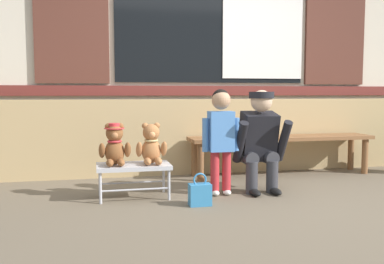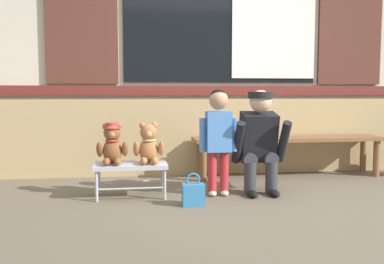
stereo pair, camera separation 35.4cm
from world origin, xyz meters
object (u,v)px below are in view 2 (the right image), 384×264
small_display_bench (131,167)px  teddy_bear_plain (149,145)px  child_standing (218,130)px  handbag_on_ground (193,194)px  adult_crouching (260,141)px  teddy_bear_with_hat (112,144)px  wooden_bench_long (288,143)px

small_display_bench → teddy_bear_plain: size_ratio=1.76×
child_standing → handbag_on_ground: child_standing is taller
small_display_bench → child_standing: child_standing is taller
small_display_bench → adult_crouching: (1.18, -0.01, 0.21)m
small_display_bench → adult_crouching: size_ratio=0.67×
teddy_bear_with_hat → teddy_bear_plain: 0.32m
teddy_bear_with_hat → teddy_bear_plain: size_ratio=1.00×
child_standing → wooden_bench_long: bearing=39.4°
teddy_bear_plain → small_display_bench: bearing=-179.5°
teddy_bear_plain → adult_crouching: (1.02, -0.01, 0.02)m
teddy_bear_with_hat → teddy_bear_plain: (0.32, -0.00, -0.01)m
wooden_bench_long → teddy_bear_with_hat: teddy_bear_with_hat is taller
small_display_bench → child_standing: 0.85m
wooden_bench_long → adult_crouching: size_ratio=2.21×
teddy_bear_with_hat → handbag_on_ground: size_ratio=1.34×
wooden_bench_long → handbag_on_ground: wooden_bench_long is taller
small_display_bench → teddy_bear_with_hat: (-0.16, 0.00, 0.21)m
small_display_bench → wooden_bench_long: bearing=22.4°
child_standing → handbag_on_ground: (-0.27, -0.32, -0.50)m
handbag_on_ground → small_display_bench: bearing=142.7°
teddy_bear_with_hat → child_standing: bearing=-3.9°
wooden_bench_long → child_standing: child_standing is taller
teddy_bear_plain → child_standing: bearing=-5.9°
teddy_bear_plain → child_standing: child_standing is taller
small_display_bench → teddy_bear_plain: bearing=0.5°
wooden_bench_long → teddy_bear_plain: bearing=-155.6°
teddy_bear_plain → wooden_bench_long: bearing=24.4°
teddy_bear_with_hat → child_standing: (0.94, -0.06, 0.12)m
teddy_bear_plain → adult_crouching: 1.02m
wooden_bench_long → teddy_bear_plain: (-1.56, -0.71, 0.09)m
wooden_bench_long → teddy_bear_with_hat: 2.01m
small_display_bench → adult_crouching: 1.20m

